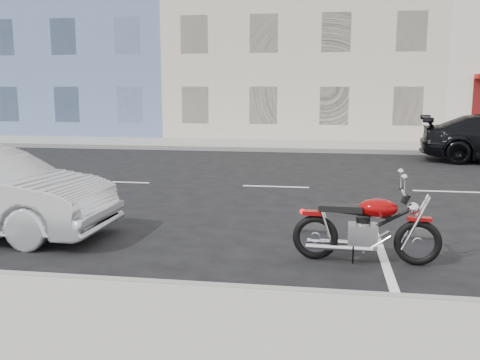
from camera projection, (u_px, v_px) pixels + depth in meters
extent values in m
plane|color=black|center=(360.00, 189.00, 12.63)|extent=(120.00, 120.00, 0.00)
cube|color=gray|center=(222.00, 144.00, 21.85)|extent=(80.00, 3.40, 0.15)
cube|color=gray|center=(214.00, 149.00, 20.19)|extent=(80.00, 0.12, 0.16)
cube|color=#5D74A1|center=(88.00, 12.00, 29.53)|extent=(12.00, 12.00, 13.00)
cube|color=beige|center=(305.00, 21.00, 27.81)|extent=(12.00, 12.00, 11.50)
torus|color=black|center=(474.00, 247.00, 7.05)|extent=(0.64, 0.13, 0.63)
torus|color=black|center=(367.00, 241.00, 7.31)|extent=(0.64, 0.13, 0.63)
cube|color=#7C0405|center=(476.00, 222.00, 6.99)|extent=(0.33, 0.13, 0.05)
cube|color=#7C0405|center=(366.00, 216.00, 7.26)|extent=(0.29, 0.16, 0.06)
cube|color=gray|center=(416.00, 240.00, 7.18)|extent=(0.41, 0.30, 0.32)
ellipsoid|color=#7C0405|center=(433.00, 211.00, 7.07)|extent=(0.54, 0.34, 0.25)
cube|color=black|center=(394.00, 211.00, 7.17)|extent=(0.59, 0.27, 0.08)
cylinder|color=silver|center=(460.00, 196.00, 6.98)|extent=(0.06, 0.66, 0.03)
sphere|color=silver|center=(469.00, 212.00, 6.98)|extent=(0.16, 0.16, 0.16)
cylinder|color=silver|center=(393.00, 252.00, 7.14)|extent=(0.90, 0.11, 0.08)
cylinder|color=silver|center=(391.00, 246.00, 7.39)|extent=(0.90, 0.11, 0.08)
cylinder|color=silver|center=(471.00, 226.00, 7.01)|extent=(0.37, 0.06, 0.75)
cylinder|color=black|center=(433.00, 229.00, 7.11)|extent=(0.76, 0.08, 0.47)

